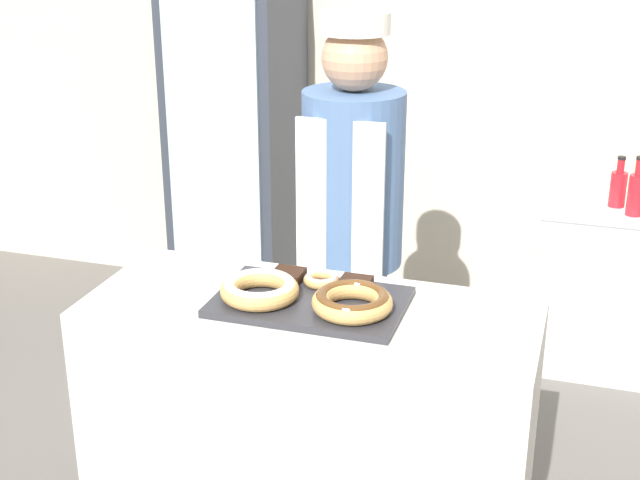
{
  "coord_description": "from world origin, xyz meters",
  "views": [
    {
      "loc": [
        0.78,
        -2.36,
        2.12
      ],
      "look_at": [
        0.0,
        0.1,
        1.13
      ],
      "focal_mm": 50.0,
      "sensor_mm": 36.0,
      "label": 1
    }
  ],
  "objects_px": {
    "donut_light_glaze": "(260,289)",
    "bottle_red_b_b": "(618,187)",
    "donut_mini_center": "(321,279)",
    "brownie_back_left": "(288,275)",
    "baker_person": "(352,240)",
    "brownie_back_right": "(355,284)",
    "beverage_fridge": "(237,138)",
    "serving_tray": "(310,302)",
    "bottle_red_b": "(636,193)",
    "donut_chocolate_glaze": "(352,301)"
  },
  "relations": [
    {
      "from": "donut_mini_center",
      "to": "baker_person",
      "type": "height_order",
      "value": "baker_person"
    },
    {
      "from": "baker_person",
      "to": "bottle_red_b",
      "type": "height_order",
      "value": "baker_person"
    },
    {
      "from": "donut_mini_center",
      "to": "bottle_red_b_b",
      "type": "xyz_separation_m",
      "value": [
        0.91,
        1.62,
        -0.1
      ]
    },
    {
      "from": "donut_light_glaze",
      "to": "beverage_fridge",
      "type": "bearing_deg",
      "value": 114.68
    },
    {
      "from": "serving_tray",
      "to": "bottle_red_b",
      "type": "height_order",
      "value": "bottle_red_b"
    },
    {
      "from": "brownie_back_left",
      "to": "donut_chocolate_glaze",
      "type": "bearing_deg",
      "value": -31.7
    },
    {
      "from": "bottle_red_b",
      "to": "serving_tray",
      "type": "bearing_deg",
      "value": -121.04
    },
    {
      "from": "brownie_back_left",
      "to": "brownie_back_right",
      "type": "height_order",
      "value": "same"
    },
    {
      "from": "bottle_red_b_b",
      "to": "beverage_fridge",
      "type": "bearing_deg",
      "value": 178.82
    },
    {
      "from": "serving_tray",
      "to": "bottle_red_b_b",
      "type": "bearing_deg",
      "value": 62.4
    },
    {
      "from": "baker_person",
      "to": "beverage_fridge",
      "type": "distance_m",
      "value": 1.5
    },
    {
      "from": "beverage_fridge",
      "to": "baker_person",
      "type": "bearing_deg",
      "value": -50.91
    },
    {
      "from": "baker_person",
      "to": "beverage_fridge",
      "type": "relative_size",
      "value": 0.91
    },
    {
      "from": "serving_tray",
      "to": "baker_person",
      "type": "bearing_deg",
      "value": 93.61
    },
    {
      "from": "donut_mini_center",
      "to": "brownie_back_left",
      "type": "bearing_deg",
      "value": 180.0
    },
    {
      "from": "donut_light_glaze",
      "to": "donut_chocolate_glaze",
      "type": "relative_size",
      "value": 1.0
    },
    {
      "from": "donut_light_glaze",
      "to": "bottle_red_b_b",
      "type": "distance_m",
      "value": 2.07
    },
    {
      "from": "brownie_back_left",
      "to": "baker_person",
      "type": "relative_size",
      "value": 0.05
    },
    {
      "from": "donut_mini_center",
      "to": "baker_person",
      "type": "distance_m",
      "value": 0.5
    },
    {
      "from": "baker_person",
      "to": "bottle_red_b_b",
      "type": "relative_size",
      "value": 7.5
    },
    {
      "from": "serving_tray",
      "to": "baker_person",
      "type": "xyz_separation_m",
      "value": [
        -0.04,
        0.61,
        -0.02
      ]
    },
    {
      "from": "baker_person",
      "to": "beverage_fridge",
      "type": "xyz_separation_m",
      "value": [
        -0.94,
        1.16,
        0.03
      ]
    },
    {
      "from": "serving_tray",
      "to": "bottle_red_b_b",
      "type": "distance_m",
      "value": 1.96
    },
    {
      "from": "donut_light_glaze",
      "to": "brownie_back_right",
      "type": "distance_m",
      "value": 0.31
    },
    {
      "from": "donut_mini_center",
      "to": "beverage_fridge",
      "type": "height_order",
      "value": "beverage_fridge"
    },
    {
      "from": "brownie_back_right",
      "to": "bottle_red_b_b",
      "type": "bearing_deg",
      "value": 63.89
    },
    {
      "from": "donut_light_glaze",
      "to": "donut_mini_center",
      "type": "bearing_deg",
      "value": 47.42
    },
    {
      "from": "donut_chocolate_glaze",
      "to": "brownie_back_right",
      "type": "distance_m",
      "value": 0.16
    },
    {
      "from": "brownie_back_right",
      "to": "bottle_red_b",
      "type": "relative_size",
      "value": 0.36
    },
    {
      "from": "brownie_back_left",
      "to": "baker_person",
      "type": "height_order",
      "value": "baker_person"
    },
    {
      "from": "donut_chocolate_glaze",
      "to": "bottle_red_b",
      "type": "xyz_separation_m",
      "value": [
        0.83,
        1.67,
        -0.1
      ]
    },
    {
      "from": "donut_light_glaze",
      "to": "serving_tray",
      "type": "bearing_deg",
      "value": 17.6
    },
    {
      "from": "brownie_back_left",
      "to": "bottle_red_b",
      "type": "relative_size",
      "value": 0.36
    },
    {
      "from": "donut_light_glaze",
      "to": "donut_mini_center",
      "type": "relative_size",
      "value": 2.11
    },
    {
      "from": "brownie_back_right",
      "to": "baker_person",
      "type": "distance_m",
      "value": 0.52
    },
    {
      "from": "serving_tray",
      "to": "donut_mini_center",
      "type": "relative_size",
      "value": 5.07
    },
    {
      "from": "serving_tray",
      "to": "donut_light_glaze",
      "type": "bearing_deg",
      "value": -162.4
    },
    {
      "from": "donut_light_glaze",
      "to": "donut_chocolate_glaze",
      "type": "height_order",
      "value": "same"
    },
    {
      "from": "donut_mini_center",
      "to": "brownie_back_left",
      "type": "relative_size",
      "value": 1.18
    },
    {
      "from": "donut_light_glaze",
      "to": "donut_chocolate_glaze",
      "type": "bearing_deg",
      "value": 0.0
    },
    {
      "from": "bottle_red_b",
      "to": "beverage_fridge",
      "type": "bearing_deg",
      "value": 175.84
    },
    {
      "from": "donut_light_glaze",
      "to": "baker_person",
      "type": "bearing_deg",
      "value": 80.59
    },
    {
      "from": "bottle_red_b",
      "to": "bottle_red_b_b",
      "type": "distance_m",
      "value": 0.13
    },
    {
      "from": "donut_light_glaze",
      "to": "brownie_back_right",
      "type": "relative_size",
      "value": 2.5
    },
    {
      "from": "beverage_fridge",
      "to": "bottle_red_b",
      "type": "height_order",
      "value": "beverage_fridge"
    },
    {
      "from": "serving_tray",
      "to": "donut_mini_center",
      "type": "bearing_deg",
      "value": 90.0
    },
    {
      "from": "serving_tray",
      "to": "bottle_red_b_b",
      "type": "height_order",
      "value": "bottle_red_b_b"
    },
    {
      "from": "serving_tray",
      "to": "brownie_back_right",
      "type": "xyz_separation_m",
      "value": [
        0.11,
        0.11,
        0.03
      ]
    },
    {
      "from": "baker_person",
      "to": "donut_mini_center",
      "type": "bearing_deg",
      "value": -85.57
    },
    {
      "from": "brownie_back_right",
      "to": "beverage_fridge",
      "type": "xyz_separation_m",
      "value": [
        -1.09,
        1.66,
        -0.02
      ]
    }
  ]
}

